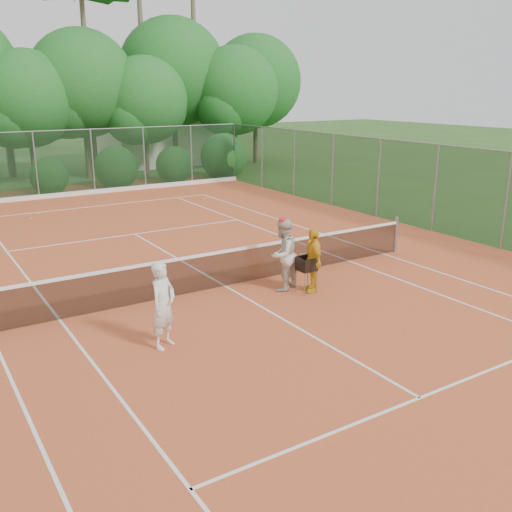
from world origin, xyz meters
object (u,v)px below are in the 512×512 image
(player_white, at_px, (163,305))
(player_yellow, at_px, (313,260))
(player_center_grp, at_px, (283,254))
(ball_hopper, at_px, (307,264))

(player_white, distance_m, player_yellow, 4.46)
(player_white, xyz_separation_m, player_center_grp, (3.80, 1.48, 0.05))
(player_yellow, bearing_deg, player_white, -58.21)
(player_center_grp, distance_m, player_yellow, 0.75)
(player_white, height_order, ball_hopper, player_white)
(ball_hopper, bearing_deg, player_white, -151.37)
(player_white, bearing_deg, player_center_grp, -10.28)
(ball_hopper, bearing_deg, player_center_grp, 141.02)
(player_yellow, height_order, ball_hopper, player_yellow)
(player_center_grp, bearing_deg, ball_hopper, -54.36)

